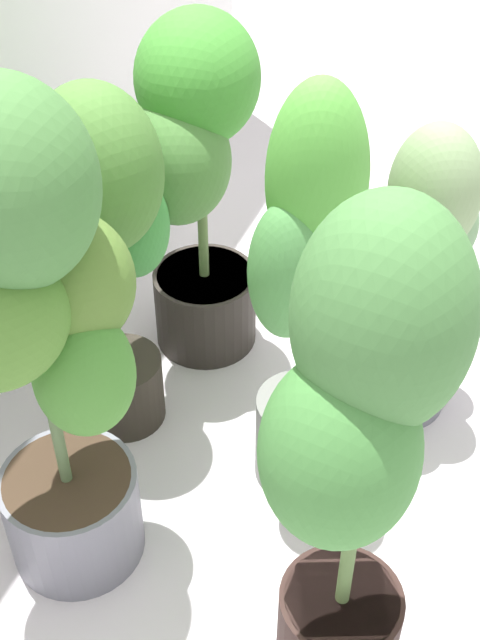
# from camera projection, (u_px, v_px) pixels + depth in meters

# --- Properties ---
(ground_plane) EXTENTS (8.00, 8.00, 0.00)m
(ground_plane) POSITION_uv_depth(u_px,v_px,m) (328.00, 486.00, 1.81)
(ground_plane) COLOR silver
(ground_plane) RESTS_ON ground
(potted_plant_front_left) EXTENTS (0.37, 0.32, 0.96)m
(potted_plant_front_left) POSITION_uv_depth(u_px,v_px,m) (357.00, 442.00, 1.14)
(potted_plant_front_left) COLOR black
(potted_plant_front_left) RESTS_ON ground
(potted_plant_center) EXTENTS (0.30, 0.22, 0.91)m
(potted_plant_center) POSITION_uv_depth(u_px,v_px,m) (312.00, 292.00, 1.52)
(potted_plant_center) COLOR gray
(potted_plant_center) RESTS_ON ground
(potted_plant_back_right) EXTENTS (0.39, 0.31, 0.84)m
(potted_plant_back_right) POSITION_uv_depth(u_px,v_px,m) (194.00, 175.00, 1.83)
(potted_plant_back_right) COLOR #2E2924
(potted_plant_back_right) RESTS_ON ground
(potted_plant_back_center) EXTENTS (0.36, 0.31, 0.82)m
(potted_plant_back_center) POSITION_uv_depth(u_px,v_px,m) (102.00, 231.00, 1.63)
(potted_plant_back_center) COLOR #2F2920
(potted_plant_back_center) RESTS_ON ground
(potted_plant_back_left) EXTENTS (0.43, 0.37, 0.99)m
(potted_plant_back_left) POSITION_uv_depth(u_px,v_px,m) (40.00, 331.00, 1.33)
(potted_plant_back_left) COLOR slate
(potted_plant_back_left) RESTS_ON ground
(potted_plant_front_right) EXTENTS (0.36, 0.24, 0.71)m
(potted_plant_front_right) POSITION_uv_depth(u_px,v_px,m) (420.00, 273.00, 1.76)
(potted_plant_front_right) COLOR slate
(potted_plant_front_right) RESTS_ON ground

